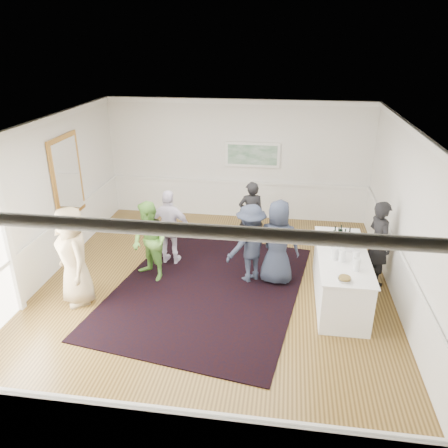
# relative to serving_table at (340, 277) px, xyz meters

# --- Properties ---
(floor) EXTENTS (8.00, 8.00, 0.00)m
(floor) POSITION_rel_serving_table_xyz_m (-2.42, -0.08, -0.49)
(floor) COLOR olive
(floor) RESTS_ON ground
(ceiling) EXTENTS (7.00, 8.00, 0.02)m
(ceiling) POSITION_rel_serving_table_xyz_m (-2.42, -0.08, 2.71)
(ceiling) COLOR white
(ceiling) RESTS_ON wall_back
(wall_left) EXTENTS (0.02, 8.00, 3.20)m
(wall_left) POSITION_rel_serving_table_xyz_m (-5.92, -0.08, 1.11)
(wall_left) COLOR white
(wall_left) RESTS_ON floor
(wall_right) EXTENTS (0.02, 8.00, 3.20)m
(wall_right) POSITION_rel_serving_table_xyz_m (1.08, -0.08, 1.11)
(wall_right) COLOR white
(wall_right) RESTS_ON floor
(wall_back) EXTENTS (7.00, 0.02, 3.20)m
(wall_back) POSITION_rel_serving_table_xyz_m (-2.42, 3.92, 1.11)
(wall_back) COLOR white
(wall_back) RESTS_ON floor
(wall_front) EXTENTS (7.00, 0.02, 3.20)m
(wall_front) POSITION_rel_serving_table_xyz_m (-2.42, -4.08, 1.11)
(wall_front) COLOR white
(wall_front) RESTS_ON floor
(wainscoting) EXTENTS (7.00, 8.00, 1.00)m
(wainscoting) POSITION_rel_serving_table_xyz_m (-2.42, -0.08, 0.01)
(wainscoting) COLOR white
(wainscoting) RESTS_ON floor
(mirror) EXTENTS (0.05, 1.25, 1.85)m
(mirror) POSITION_rel_serving_table_xyz_m (-5.87, 1.22, 1.31)
(mirror) COLOR #BA8036
(mirror) RESTS_ON wall_left
(landscape_painting) EXTENTS (1.44, 0.06, 0.66)m
(landscape_painting) POSITION_rel_serving_table_xyz_m (-2.02, 3.86, 1.29)
(landscape_painting) COLOR white
(landscape_painting) RESTS_ON wall_back
(area_rug) EXTENTS (4.20, 5.10, 0.02)m
(area_rug) POSITION_rel_serving_table_xyz_m (-2.55, -0.01, -0.48)
(area_rug) COLOR black
(area_rug) RESTS_ON floor
(serving_table) EXTENTS (0.91, 2.41, 0.98)m
(serving_table) POSITION_rel_serving_table_xyz_m (0.00, 0.00, 0.00)
(serving_table) COLOR white
(serving_table) RESTS_ON floor
(bartender) EXTENTS (0.64, 0.76, 1.76)m
(bartender) POSITION_rel_serving_table_xyz_m (0.78, 0.76, 0.39)
(bartender) COLOR black
(bartender) RESTS_ON floor
(guest_tan) EXTENTS (1.09, 1.09, 1.91)m
(guest_tan) POSITION_rel_serving_table_xyz_m (-4.90, -0.77, 0.46)
(guest_tan) COLOR tan
(guest_tan) RESTS_ON floor
(guest_green) EXTENTS (1.03, 0.99, 1.67)m
(guest_green) POSITION_rel_serving_table_xyz_m (-3.78, 0.27, 0.34)
(guest_green) COLOR #69AC45
(guest_green) RESTS_ON floor
(guest_lilac) EXTENTS (1.02, 0.49, 1.68)m
(guest_lilac) POSITION_rel_serving_table_xyz_m (-3.54, 0.98, 0.35)
(guest_lilac) COLOR silver
(guest_lilac) RESTS_ON floor
(guest_dark_a) EXTENTS (1.22, 1.15, 1.65)m
(guest_dark_a) POSITION_rel_serving_table_xyz_m (-1.75, 0.49, 0.33)
(guest_dark_a) COLOR #222839
(guest_dark_a) RESTS_ON floor
(guest_dark_b) EXTENTS (0.66, 0.51, 1.62)m
(guest_dark_b) POSITION_rel_serving_table_xyz_m (-1.88, 2.06, 0.32)
(guest_dark_b) COLOR black
(guest_dark_b) RESTS_ON floor
(guest_navy) EXTENTS (0.91, 0.64, 1.76)m
(guest_navy) POSITION_rel_serving_table_xyz_m (-1.21, 0.49, 0.39)
(guest_navy) COLOR #222839
(guest_navy) RESTS_ON floor
(wine_bottles) EXTENTS (0.35, 0.26, 0.31)m
(wine_bottles) POSITION_rel_serving_table_xyz_m (0.01, 0.55, 0.64)
(wine_bottles) COLOR black
(wine_bottles) RESTS_ON serving_table
(juice_pitchers) EXTENTS (0.48, 0.69, 0.24)m
(juice_pitchers) POSITION_rel_serving_table_xyz_m (-0.01, -0.30, 0.61)
(juice_pitchers) COLOR #81B440
(juice_pitchers) RESTS_ON serving_table
(ice_bucket) EXTENTS (0.26, 0.26, 0.25)m
(ice_bucket) POSITION_rel_serving_table_xyz_m (0.12, 0.18, 0.60)
(ice_bucket) COLOR silver
(ice_bucket) RESTS_ON serving_table
(nut_bowl) EXTENTS (0.23, 0.23, 0.07)m
(nut_bowl) POSITION_rel_serving_table_xyz_m (-0.08, -1.00, 0.52)
(nut_bowl) COLOR white
(nut_bowl) RESTS_ON serving_table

